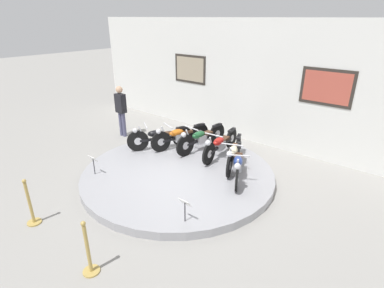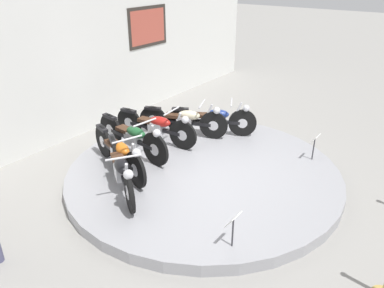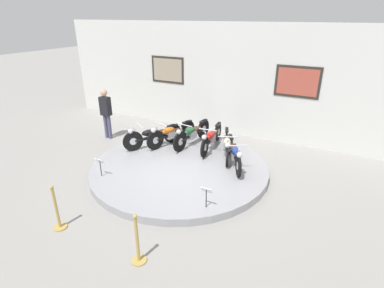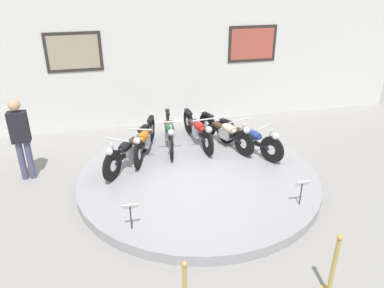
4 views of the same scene
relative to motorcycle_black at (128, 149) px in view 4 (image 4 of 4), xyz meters
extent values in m
plane|color=gray|center=(1.37, -0.69, -0.58)|extent=(60.00, 60.00, 0.00)
cylinder|color=#99999E|center=(1.37, -0.69, -0.48)|extent=(4.95, 4.95, 0.20)
cube|color=silver|center=(1.37, 2.82, 1.36)|extent=(14.00, 0.20, 3.88)
cube|color=#2D2823|center=(-1.03, 2.71, 1.55)|extent=(1.40, 0.02, 1.00)
cube|color=tan|center=(-1.03, 2.70, 1.55)|extent=(1.24, 0.02, 0.84)
cube|color=#2D2823|center=(3.77, 2.71, 1.55)|extent=(1.40, 0.02, 1.00)
cube|color=#B24C3D|center=(3.77, 2.70, 1.55)|extent=(1.24, 0.02, 0.84)
cylinder|color=black|center=(-0.35, -0.53, -0.07)|extent=(0.40, 0.56, 0.64)
cylinder|color=silver|center=(-0.35, -0.53, -0.07)|extent=(0.18, 0.22, 0.22)
cylinder|color=black|center=(0.40, 0.60, -0.07)|extent=(0.40, 0.56, 0.64)
cylinder|color=silver|center=(0.40, 0.60, -0.07)|extent=(0.18, 0.22, 0.22)
cube|color=black|center=(0.02, 0.03, -0.07)|extent=(0.75, 1.07, 0.07)
cube|color=silver|center=(0.00, 0.00, -0.05)|extent=(0.34, 0.38, 0.24)
ellipsoid|color=black|center=(-0.05, -0.08, 0.11)|extent=(0.45, 0.52, 0.20)
cube|color=#472D1E|center=(0.15, 0.22, 0.07)|extent=(0.34, 0.38, 0.07)
cube|color=black|center=(0.40, 0.60, 0.21)|extent=(0.28, 0.35, 0.06)
cylinder|color=silver|center=(-0.27, -0.40, 0.13)|extent=(0.18, 0.23, 0.54)
cylinder|color=silver|center=(-0.21, -0.31, 0.39)|extent=(0.47, 0.33, 0.03)
sphere|color=silver|center=(-0.39, -0.58, 0.27)|extent=(0.15, 0.15, 0.15)
cylinder|color=black|center=(0.20, -0.13, -0.07)|extent=(0.26, 0.62, 0.63)
cylinder|color=silver|center=(0.20, -0.13, -0.07)|extent=(0.13, 0.23, 0.22)
cylinder|color=black|center=(0.64, 1.14, -0.07)|extent=(0.26, 0.62, 0.63)
cylinder|color=silver|center=(0.64, 1.14, -0.07)|extent=(0.13, 0.23, 0.22)
cube|color=black|center=(0.42, 0.50, -0.07)|extent=(0.47, 1.20, 0.07)
cube|color=silver|center=(0.41, 0.47, -0.05)|extent=(0.29, 0.37, 0.24)
ellipsoid|color=#D16619|center=(0.38, 0.37, 0.11)|extent=(0.36, 0.53, 0.20)
cube|color=#472D1E|center=(0.50, 0.71, 0.07)|extent=(0.29, 0.37, 0.07)
cube|color=black|center=(0.64, 1.14, 0.20)|extent=(0.21, 0.37, 0.06)
cylinder|color=silver|center=(0.25, 0.01, 0.13)|extent=(0.12, 0.25, 0.54)
cylinder|color=silver|center=(0.29, 0.11, 0.39)|extent=(0.52, 0.21, 0.03)
sphere|color=silver|center=(0.19, -0.19, 0.27)|extent=(0.15, 0.15, 0.15)
cylinder|color=black|center=(0.95, 0.10, -0.06)|extent=(0.13, 0.65, 0.65)
cylinder|color=silver|center=(0.95, 0.10, -0.06)|extent=(0.09, 0.23, 0.23)
cylinder|color=black|center=(1.11, 1.44, -0.06)|extent=(0.13, 0.65, 0.65)
cylinder|color=silver|center=(1.11, 1.44, -0.06)|extent=(0.09, 0.23, 0.23)
cube|color=black|center=(1.03, 0.77, -0.06)|extent=(0.22, 1.24, 0.07)
cube|color=silver|center=(1.03, 0.73, -0.04)|extent=(0.24, 0.34, 0.24)
ellipsoid|color=#1E562D|center=(1.02, 0.63, 0.12)|extent=(0.28, 0.50, 0.20)
cube|color=#472D1E|center=(1.06, 0.99, 0.08)|extent=(0.24, 0.34, 0.07)
cube|color=black|center=(1.11, 1.44, 0.22)|extent=(0.14, 0.37, 0.06)
cylinder|color=silver|center=(0.97, 0.24, 0.14)|extent=(0.07, 0.25, 0.54)
cylinder|color=silver|center=(0.98, 0.35, 0.40)|extent=(0.54, 0.10, 0.03)
sphere|color=silver|center=(0.95, 0.04, 0.28)|extent=(0.15, 0.15, 0.15)
cylinder|color=black|center=(1.78, 0.10, -0.08)|extent=(0.12, 0.62, 0.62)
cylinder|color=silver|center=(1.78, 0.10, -0.08)|extent=(0.09, 0.22, 0.22)
cylinder|color=black|center=(1.64, 1.44, -0.08)|extent=(0.12, 0.62, 0.62)
cylinder|color=silver|center=(1.64, 1.44, -0.08)|extent=(0.09, 0.22, 0.22)
cube|color=black|center=(1.71, 0.77, -0.08)|extent=(0.20, 1.24, 0.07)
cube|color=silver|center=(1.72, 0.73, -0.06)|extent=(0.23, 0.34, 0.24)
ellipsoid|color=red|center=(1.73, 0.63, 0.10)|extent=(0.27, 0.50, 0.20)
cube|color=#472D1E|center=(1.69, 0.99, 0.06)|extent=(0.23, 0.34, 0.07)
cube|color=black|center=(1.64, 1.44, 0.19)|extent=(0.14, 0.37, 0.06)
cylinder|color=silver|center=(1.77, 0.24, 0.12)|extent=(0.07, 0.25, 0.54)
cylinder|color=silver|center=(1.76, 0.35, 0.38)|extent=(0.54, 0.09, 0.03)
sphere|color=silver|center=(1.79, 0.04, 0.26)|extent=(0.15, 0.15, 0.15)
cylinder|color=black|center=(2.57, -0.12, -0.08)|extent=(0.28, 0.58, 0.61)
cylinder|color=silver|center=(2.57, -0.12, -0.08)|extent=(0.14, 0.22, 0.21)
cylinder|color=black|center=(2.07, 1.13, -0.08)|extent=(0.28, 0.58, 0.61)
cylinder|color=silver|center=(2.07, 1.13, -0.08)|extent=(0.14, 0.22, 0.21)
cube|color=black|center=(2.32, 0.50, -0.08)|extent=(0.53, 1.18, 0.07)
cube|color=silver|center=(2.34, 0.47, -0.06)|extent=(0.30, 0.37, 0.24)
ellipsoid|color=beige|center=(2.37, 0.37, 0.10)|extent=(0.38, 0.53, 0.20)
cube|color=#472D1E|center=(2.24, 0.71, 0.06)|extent=(0.30, 0.37, 0.07)
cube|color=black|center=(2.07, 1.13, 0.18)|extent=(0.23, 0.37, 0.06)
cylinder|color=silver|center=(2.52, 0.01, 0.12)|extent=(0.13, 0.25, 0.54)
cylinder|color=silver|center=(2.48, 0.12, 0.38)|extent=(0.51, 0.23, 0.03)
sphere|color=silver|center=(2.59, -0.18, 0.26)|extent=(0.15, 0.15, 0.15)
cylinder|color=black|center=(3.05, -0.56, -0.08)|extent=(0.34, 0.55, 0.60)
cylinder|color=silver|center=(3.05, -0.56, -0.08)|extent=(0.16, 0.22, 0.21)
cylinder|color=black|center=(2.39, 0.62, -0.08)|extent=(0.34, 0.55, 0.60)
cylinder|color=silver|center=(2.39, 0.62, -0.08)|extent=(0.16, 0.22, 0.21)
cube|color=black|center=(2.72, 0.03, -0.08)|extent=(0.66, 1.12, 0.07)
cube|color=silver|center=(2.74, 0.00, -0.06)|extent=(0.33, 0.38, 0.24)
ellipsoid|color=navy|center=(2.79, -0.09, 0.10)|extent=(0.43, 0.53, 0.20)
cube|color=#472D1E|center=(2.62, 0.23, 0.06)|extent=(0.33, 0.38, 0.07)
cube|color=black|center=(2.39, 0.62, 0.17)|extent=(0.26, 0.36, 0.06)
cylinder|color=silver|center=(2.98, -0.43, 0.12)|extent=(0.16, 0.24, 0.54)
cylinder|color=silver|center=(2.93, -0.33, 0.38)|extent=(0.49, 0.29, 0.03)
sphere|color=silver|center=(3.08, -0.61, 0.26)|extent=(0.15, 0.15, 0.15)
cylinder|color=#333338|center=(-0.14, -2.18, -0.18)|extent=(0.02, 0.02, 0.42)
cube|color=white|center=(-0.14, -2.18, 0.05)|extent=(0.26, 0.11, 0.15)
cylinder|color=#333338|center=(2.88, -2.18, -0.18)|extent=(0.02, 0.02, 0.42)
cube|color=white|center=(2.88, -2.18, 0.05)|extent=(0.26, 0.11, 0.15)
cylinder|color=#4C4C6B|center=(-2.18, 0.30, -0.15)|extent=(0.13, 0.13, 0.86)
cylinder|color=#4C4C6B|center=(-2.02, 0.30, -0.15)|extent=(0.13, 0.13, 0.86)
cube|color=black|center=(-2.10, 0.30, 0.60)|extent=(0.36, 0.22, 0.64)
sphere|color=tan|center=(-2.10, 0.30, 1.07)|extent=(0.23, 0.23, 0.23)
sphere|color=tan|center=(0.36, -3.99, 0.40)|extent=(0.08, 0.08, 0.08)
cylinder|color=tan|center=(2.38, -3.99, -0.11)|extent=(0.06, 0.06, 0.95)
sphere|color=tan|center=(2.38, -3.99, 0.40)|extent=(0.08, 0.08, 0.08)
camera|label=1|loc=(6.03, -5.82, 3.32)|focal=28.00mm
camera|label=2|loc=(-3.61, -4.04, 3.00)|focal=35.00mm
camera|label=3|loc=(5.12, -7.21, 3.53)|focal=28.00mm
camera|label=4|loc=(-0.32, -7.23, 3.52)|focal=35.00mm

